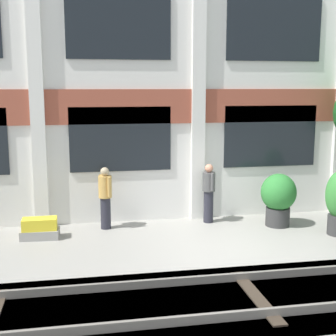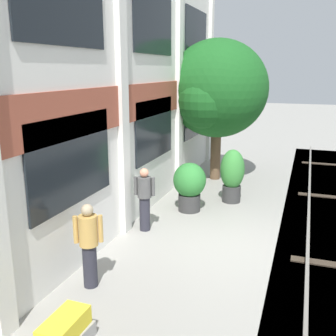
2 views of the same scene
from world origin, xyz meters
name	(u,v)px [view 1 (image 1 of 2)]	position (x,y,z in m)	size (l,w,h in m)	color
ground_plane	(224,248)	(0.00, 0.00, 0.00)	(80.00, 80.00, 0.00)	gray
apartment_facade	(196,83)	(0.00, 2.78, 3.72)	(17.06, 0.64, 7.47)	silver
rail_tracks	(266,303)	(0.00, -2.51, -0.13)	(24.70, 2.80, 0.43)	#4C473F
potted_plant_square_trough	(40,229)	(-4.16, 1.45, 0.24)	(0.93, 0.52, 0.50)	gray
potted_plant_fluted_column	(278,197)	(1.91, 1.42, 0.78)	(0.92, 0.92, 1.39)	#333333
resident_by_doorway	(105,196)	(-2.55, 1.98, 0.86)	(0.34, 0.49, 1.60)	#282833
resident_watching_tracks	(209,191)	(0.20, 2.06, 0.85)	(0.34, 0.52, 1.59)	#282833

